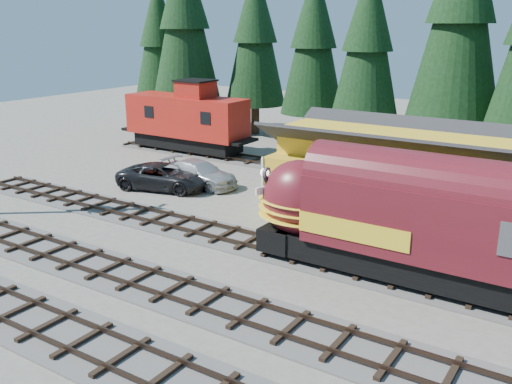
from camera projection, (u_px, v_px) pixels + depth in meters
The scene contains 7 objects.
ground at pixel (290, 299), 21.98m from camera, with size 120.00×120.00×0.00m, color #6B665B.
track_spur at pixel (293, 167), 41.64m from camera, with size 32.00×3.20×0.33m.
depot at pixel (391, 168), 29.56m from camera, with size 12.80×7.00×5.30m.
locomotive at pixel (419, 227), 22.63m from camera, with size 15.20×3.02×4.13m.
caboose at pixel (187, 119), 46.05m from camera, with size 10.50×3.05×5.46m.
pickup_truck_a at pixel (164, 177), 36.21m from camera, with size 2.72×5.91×1.64m, color black.
pickup_truck_b at pixel (199, 174), 37.00m from camera, with size 2.25×5.54×1.61m, color #ABAEB3.
Camera 1 is at (9.73, -17.36, 10.28)m, focal length 40.00 mm.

